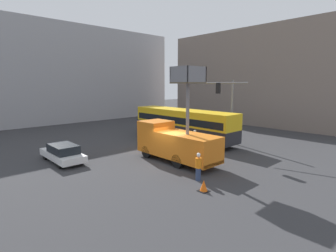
{
  "coord_description": "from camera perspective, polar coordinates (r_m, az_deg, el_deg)",
  "views": [
    {
      "loc": [
        -12.71,
        -13.88,
        5.83
      ],
      "look_at": [
        0.82,
        0.73,
        2.64
      ],
      "focal_mm": 28.0,
      "sensor_mm": 36.0,
      "label": 1
    }
  ],
  "objects": [
    {
      "name": "traffic_cone_near_truck",
      "position": [
        14.87,
        7.78,
        -12.83
      ],
      "size": [
        0.55,
        0.55,
        0.63
      ],
      "color": "black",
      "rests_on": "ground_plane"
    },
    {
      "name": "ground_plane",
      "position": [
        19.7,
        -0.32,
        -8.1
      ],
      "size": [
        120.0,
        120.0,
        0.0
      ],
      "primitive_type": "plane",
      "color": "#333335"
    },
    {
      "name": "parked_car_curbside",
      "position": [
        21.39,
        -21.94,
        -5.44
      ],
      "size": [
        1.81,
        4.74,
        1.37
      ],
      "color": "silver",
      "rests_on": "ground_plane"
    },
    {
      "name": "traffic_light_pole",
      "position": [
        25.07,
        12.82,
        5.28
      ],
      "size": [
        4.0,
        3.74,
        6.24
      ],
      "color": "slate",
      "rests_on": "ground_plane"
    },
    {
      "name": "city_bus",
      "position": [
        27.39,
        3.3,
        0.82
      ],
      "size": [
        2.55,
        12.41,
        3.21
      ],
      "rotation": [
        0.0,
        0.0,
        1.29
      ],
      "color": "#232328",
      "rests_on": "ground_plane"
    },
    {
      "name": "utility_truck",
      "position": [
        19.78,
        1.61,
        -3.29
      ],
      "size": [
        2.25,
        6.97,
        7.01
      ],
      "color": "orange",
      "rests_on": "ground_plane"
    },
    {
      "name": "building_backdrop_side",
      "position": [
        43.2,
        20.5,
        9.84
      ],
      "size": [
        10.0,
        28.0,
        13.62
      ],
      "color": "gray",
      "rests_on": "ground_plane"
    },
    {
      "name": "building_backdrop_far",
      "position": [
        45.29,
        -26.94,
        10.07
      ],
      "size": [
        44.0,
        10.0,
        14.7
      ],
      "color": "#9E9EA3",
      "rests_on": "ground_plane"
    },
    {
      "name": "road_worker_directing",
      "position": [
        23.13,
        5.86,
        -3.13
      ],
      "size": [
        0.38,
        0.38,
        1.88
      ],
      "rotation": [
        0.0,
        0.0,
        0.72
      ],
      "color": "navy",
      "rests_on": "ground_plane"
    },
    {
      "name": "road_worker_near_truck",
      "position": [
        16.18,
        6.63,
        -8.83
      ],
      "size": [
        0.38,
        0.38,
        1.74
      ],
      "rotation": [
        0.0,
        0.0,
        0.83
      ],
      "color": "navy",
      "rests_on": "ground_plane"
    }
  ]
}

